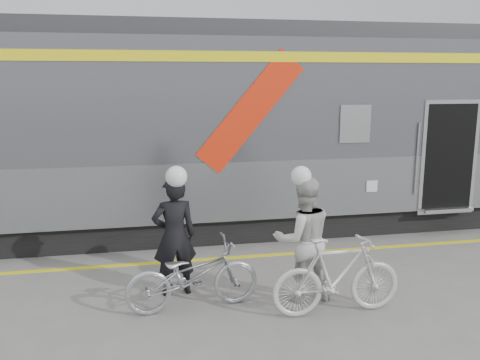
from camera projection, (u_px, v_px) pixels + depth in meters
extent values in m
plane|color=slate|center=(279.00, 311.00, 6.85)|extent=(90.00, 90.00, 0.00)
cube|color=black|center=(314.00, 208.00, 11.22)|extent=(24.00, 2.70, 0.50)
cube|color=#9EA0A5|center=(315.00, 173.00, 11.06)|extent=(24.00, 3.00, 1.10)
cube|color=slate|center=(318.00, 96.00, 10.72)|extent=(24.00, 3.00, 2.20)
cube|color=#38383A|center=(320.00, 35.00, 10.47)|extent=(24.00, 2.64, 0.30)
cube|color=yellow|center=(348.00, 57.00, 9.12)|extent=(24.00, 0.02, 0.18)
cube|color=red|center=(250.00, 112.00, 8.97)|extent=(1.96, 0.01, 2.19)
cube|color=black|center=(355.00, 124.00, 9.40)|extent=(0.55, 0.02, 0.65)
cube|color=black|center=(443.00, 156.00, 10.12)|extent=(1.05, 0.45, 2.10)
cube|color=silver|center=(449.00, 158.00, 9.92)|extent=(1.20, 0.02, 2.25)
cylinder|color=silver|center=(417.00, 159.00, 9.77)|extent=(0.04, 0.04, 1.40)
cube|color=silver|center=(446.00, 209.00, 10.09)|extent=(1.05, 0.25, 0.06)
cube|color=silver|center=(372.00, 186.00, 9.71)|extent=(0.22, 0.01, 0.22)
cube|color=yellow|center=(246.00, 257.00, 8.92)|extent=(24.00, 0.12, 0.01)
imported|color=black|center=(174.00, 236.00, 7.26)|extent=(0.68, 0.49, 1.74)
imported|color=#A5A8AC|center=(193.00, 275.00, 6.84)|extent=(1.88, 0.84, 0.96)
imported|color=beige|center=(303.00, 239.00, 7.09)|extent=(0.87, 0.68, 1.76)
imported|color=beige|center=(337.00, 276.00, 6.69)|extent=(1.78, 0.53, 1.07)
sphere|color=white|center=(172.00, 166.00, 7.05)|extent=(0.30, 0.30, 0.30)
sphere|color=white|center=(305.00, 167.00, 6.88)|extent=(0.28, 0.28, 0.28)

